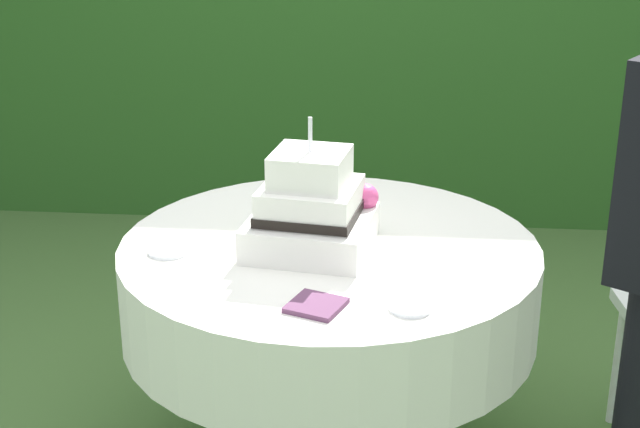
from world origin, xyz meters
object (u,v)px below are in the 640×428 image
cake_table (329,289)px  serving_plate_far (410,308)px  serving_plate_near (169,251)px  napkin_stack (316,305)px  wedding_cake (312,211)px  serving_plate_left (340,190)px

cake_table → serving_plate_far: (0.24, -0.40, 0.15)m
serving_plate_near → serving_plate_far: same height
napkin_stack → wedding_cake: bearing=97.2°
serving_plate_left → napkin_stack: (-0.00, -0.86, 0.00)m
wedding_cake → serving_plate_left: wedding_cake is taller
cake_table → wedding_cake: size_ratio=3.15×
wedding_cake → serving_plate_near: (-0.40, -0.07, -0.11)m
serving_plate_far → napkin_stack: 0.24m
wedding_cake → serving_plate_left: bearing=84.3°
cake_table → napkin_stack: napkin_stack is taller
cake_table → serving_plate_near: serving_plate_near is taller
serving_plate_far → napkin_stack: bearing=-177.6°
napkin_stack → serving_plate_left: bearing=90.0°
cake_table → serving_plate_near: (-0.45, -0.10, 0.15)m
cake_table → napkin_stack: (0.00, -0.41, 0.15)m
serving_plate_far → serving_plate_left: same height
serving_plate_left → cake_table: bearing=-90.1°
wedding_cake → napkin_stack: size_ratio=3.03×
wedding_cake → napkin_stack: (0.05, -0.38, -0.11)m
wedding_cake → serving_plate_left: 0.50m
wedding_cake → napkin_stack: bearing=-82.8°
serving_plate_near → napkin_stack: 0.55m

